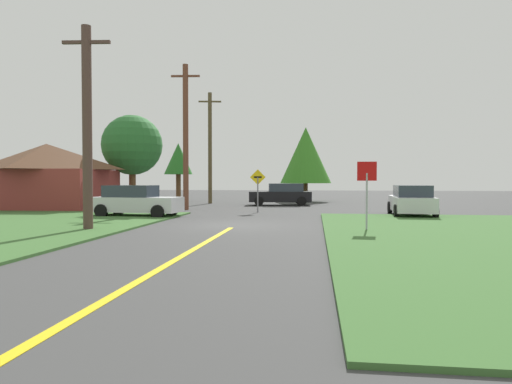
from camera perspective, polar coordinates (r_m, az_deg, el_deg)
ground_plane at (r=19.00m, az=-2.59°, el=-4.22°), size 120.00×120.00×0.00m
lane_stripe_center at (r=11.28m, az=-9.77°, el=-8.23°), size 0.20×14.00×0.01m
stop_sign at (r=17.10m, az=13.81°, el=1.13°), size 0.70×0.08×2.58m
car_approaching_junction at (r=33.72m, az=3.21°, el=-0.30°), size 4.77×2.51×1.62m
car_on_crossroad at (r=25.11m, az=19.03°, el=-1.04°), size 2.29×4.61×1.62m
parked_car_near_building at (r=24.02m, az=-14.98°, el=-1.13°), size 4.66×2.22×1.62m
utility_pole_near at (r=18.10m, az=-20.53°, el=7.74°), size 1.80×0.36×7.62m
utility_pole_mid at (r=28.84m, az=-8.87°, el=7.00°), size 1.80×0.34×9.11m
utility_pole_far at (r=36.28m, az=-5.82°, el=5.70°), size 1.80×0.41×8.81m
direction_sign at (r=26.18m, az=0.22°, el=0.80°), size 0.90×0.17×2.51m
oak_tree_left at (r=39.33m, az=6.29°, el=4.63°), size 4.38×4.38×6.42m
pine_tree_center at (r=40.58m, az=-9.78°, el=4.08°), size 2.51×2.51×5.13m
oak_tree_right at (r=34.01m, az=-15.36°, el=5.70°), size 4.33×4.33×6.57m
barn at (r=32.59m, az=-24.91°, el=1.81°), size 7.75×6.36×4.25m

